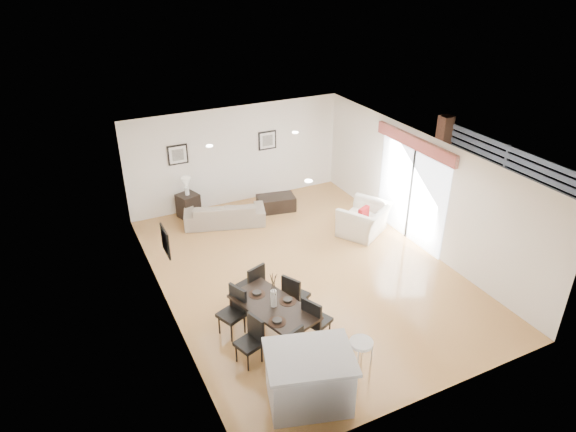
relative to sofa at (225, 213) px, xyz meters
name	(u,v)px	position (x,y,z in m)	size (l,w,h in m)	color
ground	(305,272)	(0.81, -2.88, -0.30)	(8.00, 8.00, 0.00)	tan
wall_back	(237,155)	(0.81, 1.12, 1.05)	(6.00, 0.04, 2.70)	white
wall_front	(434,332)	(0.81, -6.88, 1.05)	(6.00, 0.04, 2.70)	white
wall_left	(163,251)	(-2.19, -2.88, 1.05)	(0.04, 8.00, 2.70)	white
wall_right	(421,191)	(3.81, -2.88, 1.05)	(0.04, 8.00, 2.70)	white
ceiling	(307,157)	(0.81, -2.88, 2.40)	(6.00, 8.00, 0.02)	white
sofa	(225,213)	(0.00, 0.00, 0.00)	(2.04, 0.80, 0.60)	gray
armchair	(364,220)	(2.93, -1.99, 0.08)	(1.18, 1.03, 0.76)	beige
courtyard_plant_a	(519,215)	(6.71, -3.38, 0.00)	(0.53, 0.46, 0.59)	#385A26
courtyard_plant_b	(474,197)	(6.34, -2.17, 0.06)	(0.40, 0.40, 0.71)	#385A26
dining_table	(274,309)	(-0.68, -4.49, 0.32)	(1.29, 1.83, 0.69)	black
dining_chair_wnear	(252,337)	(-1.27, -4.88, 0.19)	(0.50, 0.50, 0.87)	black
dining_chair_wfar	(234,308)	(-1.26, -4.05, 0.22)	(0.55, 0.55, 0.93)	black
dining_chair_enear	(315,318)	(-0.09, -4.94, 0.22)	(0.56, 0.56, 0.94)	black
dining_chair_efar	(294,294)	(-0.08, -4.12, 0.21)	(0.56, 0.56, 0.91)	black
dining_chair_head	(299,351)	(-0.70, -5.53, 0.19)	(0.50, 0.50, 0.87)	black
dining_chair_foot	(253,283)	(-0.65, -3.47, 0.22)	(0.54, 0.54, 0.93)	black
vase	(274,292)	(-0.68, -4.49, 0.69)	(0.73, 1.19, 0.67)	white
coffee_table	(276,203)	(1.52, 0.14, -0.10)	(0.99, 0.59, 0.40)	black
side_table	(188,206)	(-0.72, 0.78, 0.02)	(0.48, 0.48, 0.64)	black
table_lamp	(186,184)	(-0.72, 0.78, 0.66)	(0.25, 0.25, 0.48)	white
cushion	(364,214)	(2.82, -2.10, 0.31)	(0.35, 0.11, 0.35)	maroon
kitchen_island	(309,378)	(-0.82, -6.11, 0.18)	(1.58, 1.37, 0.94)	silver
bar_stool	(361,347)	(0.10, -6.11, 0.42)	(0.38, 0.38, 0.84)	white
framed_print_back_left	(178,155)	(-0.79, 1.09, 1.35)	(0.52, 0.04, 0.52)	black
framed_print_back_right	(267,140)	(1.71, 1.09, 1.35)	(0.52, 0.04, 0.52)	black
framed_print_left_wall	(165,241)	(-2.16, -3.08, 1.35)	(0.04, 0.52, 0.52)	black
sliding_door	(412,174)	(3.77, -2.58, 1.37)	(0.12, 2.70, 2.57)	white
courtyard	(491,171)	(6.98, -2.01, 0.63)	(6.00, 6.00, 2.00)	gray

